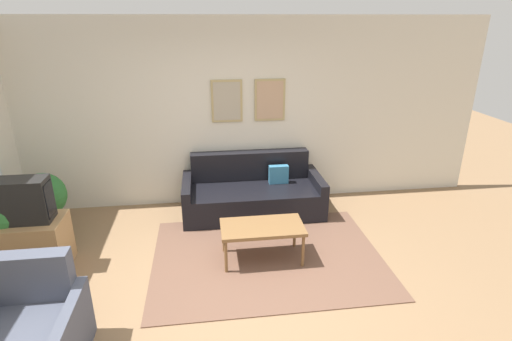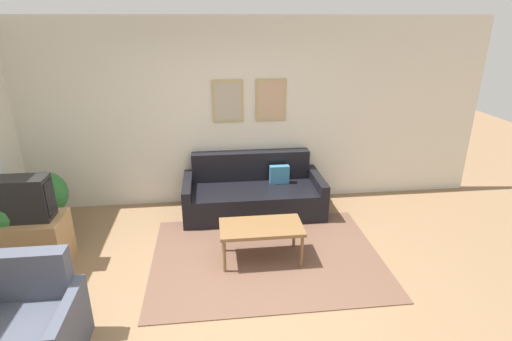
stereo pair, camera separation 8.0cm
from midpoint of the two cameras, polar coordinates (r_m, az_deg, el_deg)
The scene contains 10 objects.
ground_plane at distance 4.18m, azimuth -3.42°, elevation -18.58°, with size 16.00×16.00×0.00m, color #846647.
area_rug at distance 4.85m, azimuth 1.99°, elevation -12.22°, with size 2.68×1.99×0.01m.
wall_back at distance 5.85m, azimuth -5.13°, elevation 8.02°, with size 8.00×0.09×2.70m.
couch at distance 5.78m, azimuth 0.00°, elevation -3.29°, with size 1.97×0.90×0.82m.
coffee_table at distance 4.61m, azimuth 1.25°, elevation -8.35°, with size 0.95×0.50×0.44m.
tv_stand at distance 5.17m, azimuth -28.97°, elevation -9.04°, with size 0.76×0.51×0.60m.
tv at distance 4.95m, azimuth -30.05°, elevation -3.54°, with size 0.59×0.28×0.49m.
armchair at distance 3.90m, azimuth -29.18°, elevation -19.49°, with size 0.77×0.76×0.88m.
potted_plant_tall at distance 5.24m, azimuth -31.37°, elevation -5.16°, with size 0.62×0.62×0.97m.
potted_plant_by_window at distance 5.72m, azimuth -27.63°, elevation -3.17°, with size 0.57×0.57×0.86m.
Camera 2 is at (-0.10, -3.22, 2.67)m, focal length 28.00 mm.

